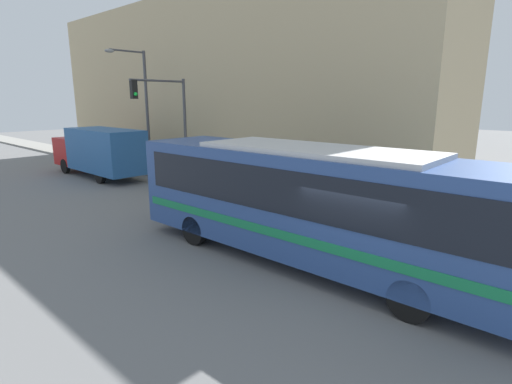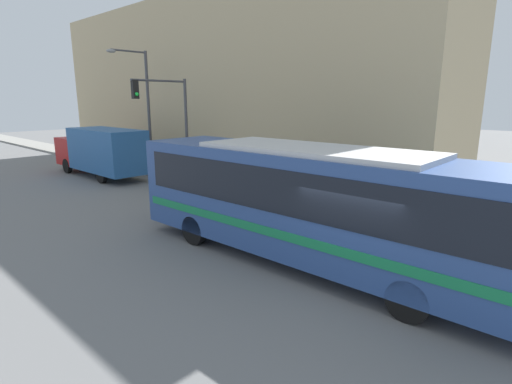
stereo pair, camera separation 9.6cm
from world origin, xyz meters
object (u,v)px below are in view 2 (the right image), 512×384
(fire_hydrant, at_px, (306,195))
(parking_meter, at_px, (262,178))
(pedestrian_near_corner, at_px, (352,192))
(delivery_truck, at_px, (100,150))
(traffic_light_pole, at_px, (169,112))
(street_lamp, at_px, (143,101))
(city_bus, at_px, (312,198))

(fire_hydrant, height_order, parking_meter, parking_meter)
(fire_hydrant, relative_size, pedestrian_near_corner, 0.50)
(delivery_truck, distance_m, traffic_light_pole, 5.58)
(fire_hydrant, xyz_separation_m, traffic_light_pole, (-0.96, 8.26, 3.32))
(pedestrian_near_corner, bearing_deg, delivery_truck, 100.90)
(street_lamp, bearing_deg, pedestrian_near_corner, -88.19)
(city_bus, distance_m, street_lamp, 16.56)
(fire_hydrant, height_order, pedestrian_near_corner, pedestrian_near_corner)
(city_bus, relative_size, parking_meter, 9.97)
(parking_meter, bearing_deg, pedestrian_near_corner, -85.33)
(street_lamp, bearing_deg, traffic_light_pole, -102.88)
(street_lamp, height_order, pedestrian_near_corner, street_lamp)
(city_bus, distance_m, delivery_truck, 16.85)
(delivery_truck, distance_m, street_lamp, 3.88)
(fire_hydrant, relative_size, parking_meter, 0.68)
(city_bus, distance_m, fire_hydrant, 6.09)
(fire_hydrant, bearing_deg, traffic_light_pole, 96.60)
(parking_meter, bearing_deg, street_lamp, 90.48)
(city_bus, distance_m, parking_meter, 7.78)
(city_bus, xyz_separation_m, delivery_truck, (2.19, 16.70, -0.32))
(delivery_truck, xyz_separation_m, street_lamp, (2.46, -1.01, 2.83))
(city_bus, height_order, street_lamp, street_lamp)
(city_bus, relative_size, traffic_light_pole, 2.16)
(city_bus, bearing_deg, fire_hydrant, 35.93)
(parking_meter, distance_m, street_lamp, 10.19)
(delivery_truck, xyz_separation_m, traffic_light_pole, (1.58, -4.84, 2.30))
(fire_hydrant, height_order, street_lamp, street_lamp)
(traffic_light_pole, bearing_deg, city_bus, -107.65)
(city_bus, relative_size, street_lamp, 1.64)
(delivery_truck, distance_m, pedestrian_near_corner, 15.34)
(city_bus, distance_m, pedestrian_near_corner, 5.44)
(city_bus, xyz_separation_m, parking_meter, (4.73, 6.10, -0.93))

